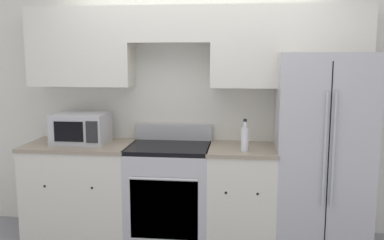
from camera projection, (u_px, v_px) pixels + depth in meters
name	position (u px, v px, depth m)	size (l,w,h in m)	color
wall_back	(196.00, 82.00, 4.21)	(8.00, 0.39, 2.60)	silver
lower_cabinets_left	(81.00, 189.00, 4.22)	(1.02, 0.64, 0.91)	silver
lower_cabinets_right	(242.00, 194.00, 4.04)	(0.63, 0.64, 0.91)	silver
oven_range	(169.00, 191.00, 4.12)	(0.77, 0.65, 1.07)	#B7B7BC
refrigerator	(320.00, 150.00, 3.97)	(0.83, 0.81, 1.79)	#B7B7BC
microwave	(81.00, 128.00, 4.17)	(0.51, 0.41, 0.29)	#B7B7BC
bottle	(245.00, 138.00, 3.81)	(0.07, 0.07, 0.29)	silver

